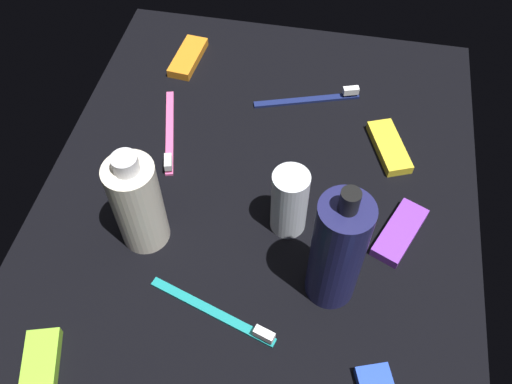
% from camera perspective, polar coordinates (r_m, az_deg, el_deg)
% --- Properties ---
extents(ground_plane, '(0.84, 0.64, 0.01)m').
position_cam_1_polar(ground_plane, '(0.79, -0.00, -1.53)').
color(ground_plane, black).
extents(lotion_bottle, '(0.06, 0.06, 0.21)m').
position_cam_1_polar(lotion_bottle, '(0.65, 8.59, -6.23)').
color(lotion_bottle, '#1D1E4F').
rests_on(lotion_bottle, ground_plane).
extents(bodywash_bottle, '(0.07, 0.07, 0.17)m').
position_cam_1_polar(bodywash_bottle, '(0.71, -12.41, -1.17)').
color(bodywash_bottle, silver).
rests_on(bodywash_bottle, ground_plane).
extents(deodorant_stick, '(0.05, 0.05, 0.11)m').
position_cam_1_polar(deodorant_stick, '(0.73, 3.55, -1.06)').
color(deodorant_stick, silver).
rests_on(deodorant_stick, ground_plane).
extents(toothbrush_teal, '(0.07, 0.18, 0.02)m').
position_cam_1_polar(toothbrush_teal, '(0.70, -3.89, -12.73)').
color(toothbrush_teal, teal).
rests_on(toothbrush_teal, ground_plane).
extents(toothbrush_navy, '(0.07, 0.17, 0.02)m').
position_cam_1_polar(toothbrush_navy, '(0.93, 6.07, 9.85)').
color(toothbrush_navy, navy).
rests_on(toothbrush_navy, ground_plane).
extents(toothbrush_pink, '(0.18, 0.06, 0.02)m').
position_cam_1_polar(toothbrush_pink, '(0.88, -9.14, 5.98)').
color(toothbrush_pink, '#E55999').
rests_on(toothbrush_pink, ground_plane).
extents(snack_bar_yellow, '(0.11, 0.08, 0.01)m').
position_cam_1_polar(snack_bar_yellow, '(0.87, 13.87, 4.64)').
color(snack_bar_yellow, yellow).
rests_on(snack_bar_yellow, ground_plane).
extents(snack_bar_lime, '(0.11, 0.07, 0.01)m').
position_cam_1_polar(snack_bar_lime, '(0.72, -21.88, -17.32)').
color(snack_bar_lime, '#8CD133').
rests_on(snack_bar_lime, ground_plane).
extents(snack_bar_purple, '(0.11, 0.08, 0.01)m').
position_cam_1_polar(snack_bar_purple, '(0.78, 14.95, -4.12)').
color(snack_bar_purple, purple).
rests_on(snack_bar_purple, ground_plane).
extents(snack_bar_orange, '(0.11, 0.05, 0.01)m').
position_cam_1_polar(snack_bar_orange, '(1.01, -7.18, 13.93)').
color(snack_bar_orange, orange).
rests_on(snack_bar_orange, ground_plane).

